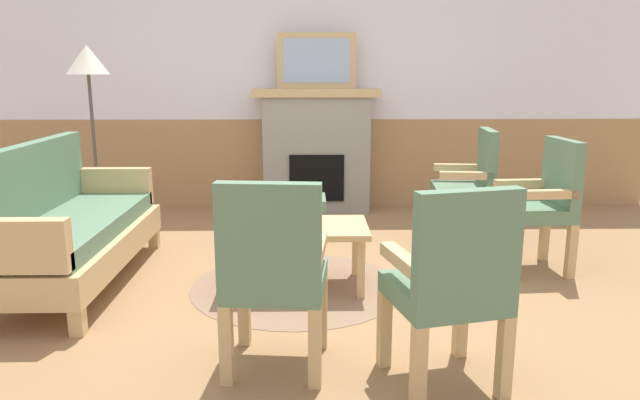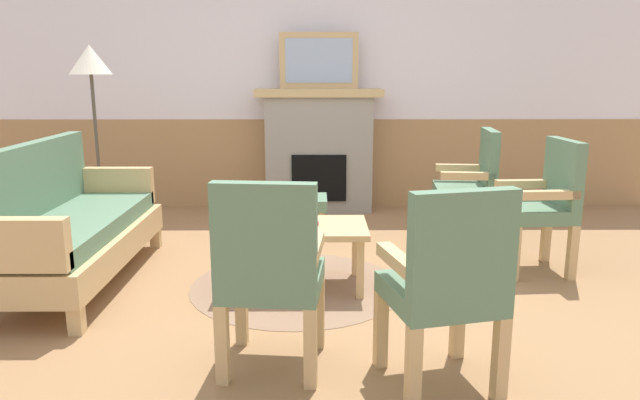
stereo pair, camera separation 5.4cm
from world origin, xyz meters
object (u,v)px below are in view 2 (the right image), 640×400
at_px(book_on_table, 300,223).
at_px(couch, 70,228).
at_px(footstool, 305,205).
at_px(armchair_front_left, 270,268).
at_px(floor_lamp_by_couch, 91,72).
at_px(coffee_table, 296,233).
at_px(framed_picture, 319,61).
at_px(armchair_front_center, 447,280).
at_px(fireplace, 319,149).
at_px(armchair_near_fireplace, 544,200).
at_px(armchair_by_window_left, 472,181).

bearing_deg(book_on_table, couch, 176.21).
relative_size(footstool, armchair_front_left, 0.41).
height_order(couch, floor_lamp_by_couch, floor_lamp_by_couch).
relative_size(coffee_table, book_on_table, 4.41).
bearing_deg(coffee_table, framed_picture, 85.93).
bearing_deg(armchair_front_center, fireplace, 98.85).
bearing_deg(fireplace, armchair_front_left, -94.14).
xyz_separation_m(coffee_table, floor_lamp_by_couch, (-1.82, 1.38, 1.06)).
bearing_deg(armchair_near_fireplace, armchair_front_left, -141.51).
height_order(fireplace, framed_picture, framed_picture).
relative_size(fireplace, framed_picture, 1.62).
xyz_separation_m(couch, armchair_by_window_left, (3.04, 0.98, 0.14)).
height_order(framed_picture, footstool, framed_picture).
bearing_deg(book_on_table, armchair_front_left, -95.39).
bearing_deg(footstool, framed_picture, 82.50).
relative_size(armchair_near_fireplace, floor_lamp_by_couch, 0.58).
distance_m(couch, armchair_near_fireplace, 3.39).
relative_size(framed_picture, coffee_table, 0.83).
xyz_separation_m(book_on_table, floor_lamp_by_couch, (-1.84, 1.39, 1.00)).
bearing_deg(framed_picture, armchair_near_fireplace, -49.94).
distance_m(fireplace, armchair_front_left, 3.47).
height_order(footstool, armchair_front_center, armchair_front_center).
bearing_deg(book_on_table, armchair_front_center, -62.21).
bearing_deg(coffee_table, couch, 176.53).
distance_m(framed_picture, armchair_by_window_left, 2.05).
distance_m(couch, footstool, 1.99).
bearing_deg(fireplace, book_on_table, -93.50).
bearing_deg(floor_lamp_by_couch, coffee_table, -37.13).
xyz_separation_m(coffee_table, armchair_near_fireplace, (1.80, 0.33, 0.15)).
distance_m(coffee_table, armchair_front_center, 1.54).
distance_m(armchair_front_left, floor_lamp_by_couch, 3.22).
relative_size(armchair_near_fireplace, armchair_front_left, 1.00).
distance_m(couch, coffee_table, 1.58).
distance_m(fireplace, armchair_near_fireplace, 2.55).
bearing_deg(armchair_front_center, floor_lamp_by_couch, 133.05).
xyz_separation_m(framed_picture, coffee_table, (-0.16, -2.28, -1.17)).
relative_size(armchair_near_fireplace, armchair_front_center, 1.00).
xyz_separation_m(footstool, armchair_front_left, (-0.12, -2.45, 0.25)).
xyz_separation_m(coffee_table, footstool, (0.03, 1.27, -0.10)).
bearing_deg(couch, coffee_table, -3.47).
relative_size(fireplace, armchair_front_center, 1.33).
height_order(armchair_by_window_left, armchair_front_center, same).
bearing_deg(floor_lamp_by_couch, book_on_table, -37.00).
xyz_separation_m(footstool, armchair_by_window_left, (1.44, -0.20, 0.25)).
height_order(armchair_front_center, floor_lamp_by_couch, floor_lamp_by_couch).
bearing_deg(armchair_by_window_left, framed_picture, 137.30).
bearing_deg(armchair_by_window_left, floor_lamp_by_couch, 174.77).
height_order(book_on_table, armchair_front_left, armchair_front_left).
xyz_separation_m(footstool, armchair_front_center, (0.70, -2.62, 0.25)).
xyz_separation_m(book_on_table, armchair_front_left, (-0.11, -1.16, 0.08)).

